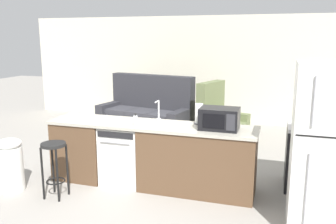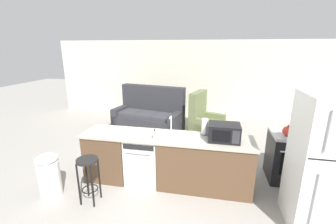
{
  "view_description": "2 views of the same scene",
  "coord_description": "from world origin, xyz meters",
  "px_view_note": "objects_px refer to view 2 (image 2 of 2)",
  "views": [
    {
      "loc": [
        1.82,
        -4.49,
        2.06
      ],
      "look_at": [
        0.31,
        0.31,
        1.01
      ],
      "focal_mm": 38.0,
      "sensor_mm": 36.0,
      "label": 1
    },
    {
      "loc": [
        0.9,
        -3.49,
        2.35
      ],
      "look_at": [
        0.03,
        0.79,
        1.1
      ],
      "focal_mm": 24.0,
      "sensor_mm": 36.0,
      "label": 2
    }
  ],
  "objects_px": {
    "soap_bottle": "(154,135)",
    "armchair": "(204,122)",
    "microwave": "(224,132)",
    "paper_towel_roll": "(205,127)",
    "couch": "(150,116)",
    "refrigerator": "(324,164)",
    "dishwasher": "(144,159)",
    "bar_stool": "(88,171)",
    "stove_range": "(291,157)",
    "kettle": "(288,131)",
    "trash_bin": "(49,175)"
  },
  "relations": [
    {
      "from": "kettle",
      "to": "bar_stool",
      "type": "bearing_deg",
      "value": -159.21
    },
    {
      "from": "bar_stool",
      "to": "trash_bin",
      "type": "xyz_separation_m",
      "value": [
        -0.71,
        -0.0,
        -0.16
      ]
    },
    {
      "from": "microwave",
      "to": "couch",
      "type": "height_order",
      "value": "couch"
    },
    {
      "from": "dishwasher",
      "to": "paper_towel_roll",
      "type": "xyz_separation_m",
      "value": [
        1.04,
        0.2,
        0.62
      ]
    },
    {
      "from": "soap_bottle",
      "to": "couch",
      "type": "relative_size",
      "value": 0.08
    },
    {
      "from": "kettle",
      "to": "bar_stool",
      "type": "relative_size",
      "value": 0.28
    },
    {
      "from": "dishwasher",
      "to": "soap_bottle",
      "type": "relative_size",
      "value": 4.77
    },
    {
      "from": "paper_towel_roll",
      "to": "couch",
      "type": "distance_m",
      "value": 3.06
    },
    {
      "from": "stove_range",
      "to": "couch",
      "type": "xyz_separation_m",
      "value": [
        -3.26,
        2.11,
        -0.06
      ]
    },
    {
      "from": "microwave",
      "to": "armchair",
      "type": "relative_size",
      "value": 0.42
    },
    {
      "from": "soap_bottle",
      "to": "armchair",
      "type": "xyz_separation_m",
      "value": [
        0.7,
        2.69,
        -0.62
      ]
    },
    {
      "from": "dishwasher",
      "to": "paper_towel_roll",
      "type": "bearing_deg",
      "value": 11.03
    },
    {
      "from": "refrigerator",
      "to": "kettle",
      "type": "bearing_deg",
      "value": 99.66
    },
    {
      "from": "refrigerator",
      "to": "armchair",
      "type": "bearing_deg",
      "value": 118.23
    },
    {
      "from": "microwave",
      "to": "kettle",
      "type": "bearing_deg",
      "value": 21.53
    },
    {
      "from": "dishwasher",
      "to": "kettle",
      "type": "height_order",
      "value": "kettle"
    },
    {
      "from": "microwave",
      "to": "bar_stool",
      "type": "xyz_separation_m",
      "value": [
        -2.02,
        -0.75,
        -0.5
      ]
    },
    {
      "from": "refrigerator",
      "to": "paper_towel_roll",
      "type": "xyz_separation_m",
      "value": [
        -1.56,
        0.75,
        0.12
      ]
    },
    {
      "from": "soap_bottle",
      "to": "kettle",
      "type": "height_order",
      "value": "kettle"
    },
    {
      "from": "microwave",
      "to": "couch",
      "type": "relative_size",
      "value": 0.23
    },
    {
      "from": "microwave",
      "to": "couch",
      "type": "xyz_separation_m",
      "value": [
        -2.02,
        2.66,
        -0.65
      ]
    },
    {
      "from": "stove_range",
      "to": "refrigerator",
      "type": "height_order",
      "value": "refrigerator"
    },
    {
      "from": "refrigerator",
      "to": "armchair",
      "type": "height_order",
      "value": "refrigerator"
    },
    {
      "from": "refrigerator",
      "to": "paper_towel_roll",
      "type": "relative_size",
      "value": 6.47
    },
    {
      "from": "bar_stool",
      "to": "trash_bin",
      "type": "distance_m",
      "value": 0.73
    },
    {
      "from": "paper_towel_roll",
      "to": "refrigerator",
      "type": "bearing_deg",
      "value": -25.81
    },
    {
      "from": "dishwasher",
      "to": "bar_stool",
      "type": "xyz_separation_m",
      "value": [
        -0.66,
        -0.75,
        0.11
      ]
    },
    {
      "from": "microwave",
      "to": "paper_towel_roll",
      "type": "height_order",
      "value": "paper_towel_roll"
    },
    {
      "from": "dishwasher",
      "to": "armchair",
      "type": "bearing_deg",
      "value": 69.37
    },
    {
      "from": "trash_bin",
      "to": "kettle",
      "type": "bearing_deg",
      "value": 17.2
    },
    {
      "from": "microwave",
      "to": "trash_bin",
      "type": "relative_size",
      "value": 0.68
    },
    {
      "from": "paper_towel_roll",
      "to": "microwave",
      "type": "bearing_deg",
      "value": -32.91
    },
    {
      "from": "dishwasher",
      "to": "paper_towel_roll",
      "type": "distance_m",
      "value": 1.23
    },
    {
      "from": "microwave",
      "to": "kettle",
      "type": "distance_m",
      "value": 1.16
    },
    {
      "from": "kettle",
      "to": "soap_bottle",
      "type": "bearing_deg",
      "value": -164.85
    },
    {
      "from": "stove_range",
      "to": "bar_stool",
      "type": "relative_size",
      "value": 1.22
    },
    {
      "from": "paper_towel_roll",
      "to": "soap_bottle",
      "type": "relative_size",
      "value": 1.6
    },
    {
      "from": "microwave",
      "to": "bar_stool",
      "type": "distance_m",
      "value": 2.21
    },
    {
      "from": "refrigerator",
      "to": "microwave",
      "type": "height_order",
      "value": "refrigerator"
    },
    {
      "from": "kettle",
      "to": "armchair",
      "type": "xyz_separation_m",
      "value": [
        -1.48,
        2.1,
        -0.64
      ]
    },
    {
      "from": "dishwasher",
      "to": "trash_bin",
      "type": "bearing_deg",
      "value": -151.11
    },
    {
      "from": "stove_range",
      "to": "refrigerator",
      "type": "relative_size",
      "value": 0.49
    },
    {
      "from": "dishwasher",
      "to": "soap_bottle",
      "type": "height_order",
      "value": "soap_bottle"
    },
    {
      "from": "paper_towel_roll",
      "to": "armchair",
      "type": "distance_m",
      "value": 2.42
    },
    {
      "from": "trash_bin",
      "to": "armchair",
      "type": "bearing_deg",
      "value": 54.76
    },
    {
      "from": "bar_stool",
      "to": "paper_towel_roll",
      "type": "bearing_deg",
      "value": 29.31
    },
    {
      "from": "stove_range",
      "to": "paper_towel_roll",
      "type": "height_order",
      "value": "paper_towel_roll"
    },
    {
      "from": "dishwasher",
      "to": "microwave",
      "type": "distance_m",
      "value": 1.49
    },
    {
      "from": "refrigerator",
      "to": "paper_towel_roll",
      "type": "height_order",
      "value": "refrigerator"
    },
    {
      "from": "paper_towel_roll",
      "to": "bar_stool",
      "type": "relative_size",
      "value": 0.38
    }
  ]
}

